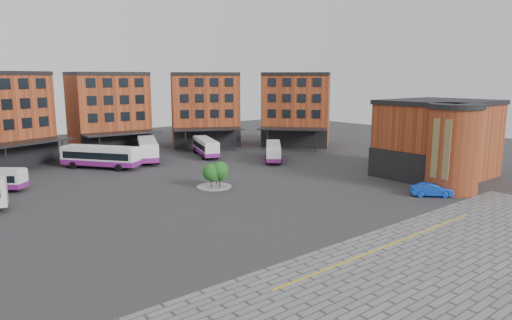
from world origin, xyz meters
TOP-DOWN VIEW (x-y plane):
  - ground at (0.00, 0.00)m, footprint 160.00×160.00m
  - paving_zone at (2.00, -22.00)m, footprint 50.00×22.00m
  - yellow_line at (2.00, -14.00)m, footprint 26.00×0.15m
  - main_building at (-4.77, 38.25)m, footprint 94.14×42.48m
  - east_building at (28.70, -3.06)m, footprint 17.40×15.40m
  - tree_island at (1.98, 11.45)m, footprint 4.40×4.40m
  - bus_c at (-4.65, 32.76)m, footprint 9.37×11.43m
  - bus_d at (4.02, 34.60)m, footprint 7.50×12.58m
  - bus_e at (13.89, 32.22)m, footprint 6.11×10.99m
  - bus_f at (20.15, 21.30)m, footprint 8.39×9.21m
  - blue_car at (19.11, -7.74)m, footprint 4.49×4.42m

SIDE VIEW (x-z plane):
  - ground at x=0.00m, z-range 0.00..0.00m
  - paving_zone at x=2.00m, z-range 0.00..0.02m
  - yellow_line at x=2.00m, z-range 0.02..0.04m
  - blue_car at x=19.11m, z-range 0.00..1.54m
  - bus_f at x=20.15m, z-range 0.12..2.98m
  - bus_e at x=13.89m, z-range 0.13..3.17m
  - bus_c at x=-4.65m, z-range 0.14..3.55m
  - tree_island at x=1.98m, z-range 0.15..3.55m
  - bus_d at x=4.02m, z-range 0.15..3.66m
  - east_building at x=28.70m, z-range -0.01..10.59m
  - main_building at x=-4.77m, z-range -0.07..14.53m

